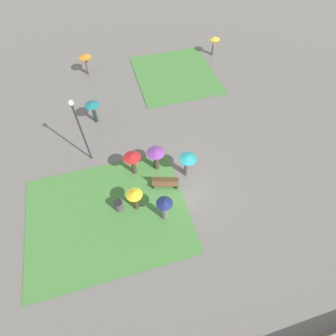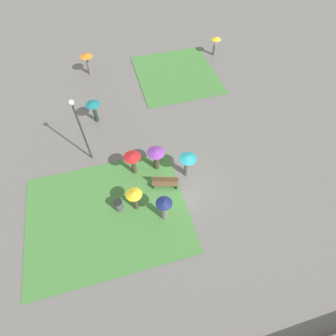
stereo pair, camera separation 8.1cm
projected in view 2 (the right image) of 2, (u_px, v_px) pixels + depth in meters
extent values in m
plane|color=#66635E|center=(182.00, 180.00, 17.39)|extent=(90.00, 90.00, 0.00)
cube|color=#427A38|center=(107.00, 214.00, 15.91)|extent=(9.59, 7.66, 0.06)
cube|color=#427A38|center=(176.00, 74.00, 24.40)|extent=(7.18, 7.85, 0.06)
cube|color=brown|center=(165.00, 183.00, 16.74)|extent=(1.74, 0.90, 0.05)
cube|color=brown|center=(165.00, 179.00, 16.65)|extent=(1.63, 0.55, 0.45)
cube|color=#232326|center=(154.00, 185.00, 16.94)|extent=(0.19, 0.38, 0.40)
cube|color=#232326|center=(177.00, 186.00, 16.91)|extent=(0.19, 0.38, 0.40)
cylinder|color=#2D2D30|center=(83.00, 134.00, 16.62)|extent=(0.12, 0.12, 4.76)
sphere|color=white|center=(71.00, 102.00, 14.57)|extent=(0.32, 0.32, 0.32)
cylinder|color=#4C4C51|center=(119.00, 206.00, 15.79)|extent=(0.49, 0.49, 0.86)
cylinder|color=black|center=(118.00, 202.00, 15.44)|extent=(0.53, 0.53, 0.03)
cylinder|color=#47382D|center=(134.00, 168.00, 17.32)|extent=(0.37, 0.37, 1.13)
sphere|color=brown|center=(133.00, 161.00, 16.78)|extent=(0.20, 0.20, 0.20)
cylinder|color=#4C4C4F|center=(132.00, 159.00, 16.56)|extent=(0.02, 0.02, 0.35)
cone|color=red|center=(132.00, 156.00, 16.32)|extent=(1.11, 1.11, 0.23)
cylinder|color=slate|center=(164.00, 213.00, 15.34)|extent=(0.40, 0.40, 1.16)
sphere|color=beige|center=(164.00, 207.00, 14.78)|extent=(0.23, 0.23, 0.23)
cylinder|color=#4C4C4F|center=(164.00, 205.00, 14.55)|extent=(0.02, 0.02, 0.35)
cone|color=navy|center=(164.00, 202.00, 14.31)|extent=(0.94, 0.94, 0.24)
cylinder|color=slate|center=(187.00, 169.00, 17.28)|extent=(0.42, 0.42, 1.07)
sphere|color=#997051|center=(188.00, 163.00, 16.76)|extent=(0.23, 0.23, 0.23)
cylinder|color=#4C4C4F|center=(188.00, 160.00, 16.53)|extent=(0.02, 0.02, 0.35)
cone|color=#197075|center=(188.00, 157.00, 16.29)|extent=(1.13, 1.13, 0.24)
cylinder|color=#47382D|center=(136.00, 204.00, 15.78)|extent=(0.41, 0.41, 1.03)
sphere|color=beige|center=(135.00, 198.00, 15.27)|extent=(0.23, 0.23, 0.23)
cylinder|color=#4C4C4F|center=(134.00, 196.00, 15.04)|extent=(0.02, 0.02, 0.35)
cone|color=gold|center=(134.00, 193.00, 14.80)|extent=(0.96, 0.96, 0.25)
cylinder|color=#47382D|center=(156.00, 163.00, 17.59)|extent=(0.43, 0.43, 1.06)
sphere|color=#997051|center=(156.00, 157.00, 17.07)|extent=(0.21, 0.21, 0.21)
cylinder|color=#4C4C4F|center=(156.00, 154.00, 16.85)|extent=(0.02, 0.02, 0.35)
cone|color=#703389|center=(156.00, 152.00, 16.63)|extent=(1.19, 1.19, 0.20)
cylinder|color=#1E3328|center=(96.00, 116.00, 20.35)|extent=(0.29, 0.29, 1.04)
sphere|color=brown|center=(94.00, 109.00, 19.84)|extent=(0.23, 0.23, 0.23)
cylinder|color=#4C4C4F|center=(93.00, 106.00, 19.61)|extent=(0.02, 0.02, 0.35)
cone|color=#197075|center=(92.00, 103.00, 19.38)|extent=(1.10, 1.10, 0.20)
cylinder|color=slate|center=(89.00, 68.00, 24.03)|extent=(0.43, 0.43, 1.17)
sphere|color=brown|center=(88.00, 61.00, 23.48)|extent=(0.20, 0.20, 0.20)
cylinder|color=#4C4C4F|center=(87.00, 58.00, 23.26)|extent=(0.02, 0.02, 0.35)
cone|color=orange|center=(86.00, 55.00, 23.04)|extent=(1.12, 1.12, 0.19)
cylinder|color=slate|center=(214.00, 50.00, 26.01)|extent=(0.49, 0.49, 1.01)
sphere|color=tan|center=(215.00, 44.00, 25.51)|extent=(0.21, 0.21, 0.21)
cylinder|color=#4C4C4F|center=(216.00, 41.00, 25.29)|extent=(0.02, 0.02, 0.35)
cone|color=gold|center=(216.00, 38.00, 25.05)|extent=(0.96, 0.96, 0.25)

